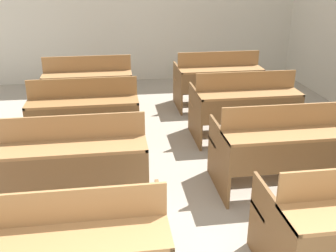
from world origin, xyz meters
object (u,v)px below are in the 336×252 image
object	(u,v)px
bench_back_left	(89,84)
bench_back_right	(218,79)
bench_third_right	(244,104)
bench_second_right	(282,145)
bench_front_left	(66,249)
bench_third_left	(85,113)
bench_second_left	(76,158)

from	to	relation	value
bench_back_left	bench_back_right	world-z (taller)	same
bench_third_right	bench_back_left	distance (m)	2.41
bench_second_right	bench_front_left	bearing A→B (deg)	-147.47
bench_front_left	bench_back_left	bearing A→B (deg)	90.14
bench_third_left	bench_third_right	xyz separation A→B (m)	(2.06, 0.01, 0.00)
bench_third_right	bench_back_right	bearing A→B (deg)	90.74
bench_second_left	bench_front_left	bearing A→B (deg)	-89.04
bench_front_left	bench_second_left	world-z (taller)	same
bench_front_left	bench_back_left	size ratio (longest dim) A/B	1.00
bench_front_left	bench_third_right	bearing A→B (deg)	51.45
bench_second_left	bench_second_right	xyz separation A→B (m)	(2.05, -0.00, 0.00)
bench_front_left	bench_second_left	bearing A→B (deg)	90.96
bench_back_left	bench_third_left	bearing A→B (deg)	-89.87
bench_second_left	bench_back_left	bearing A→B (deg)	89.73
bench_second_left	bench_third_right	size ratio (longest dim) A/B	1.00
bench_front_left	bench_back_left	xyz separation A→B (m)	(-0.01, 3.83, 0.00)
bench_back_right	bench_back_left	bearing A→B (deg)	-179.31
bench_third_left	bench_back_left	xyz separation A→B (m)	(-0.00, 1.27, 0.00)
bench_second_left	bench_back_left	xyz separation A→B (m)	(0.01, 2.53, 0.00)
bench_second_left	bench_third_left	size ratio (longest dim) A/B	1.00
bench_second_right	bench_third_right	xyz separation A→B (m)	(0.03, 1.28, 0.00)
bench_front_left	bench_back_right	distance (m)	4.36
bench_third_left	bench_third_right	bearing A→B (deg)	0.38
bench_third_right	bench_third_left	bearing A→B (deg)	-179.62
bench_third_left	bench_third_right	distance (m)	2.06
bench_second_left	bench_third_right	world-z (taller)	same
bench_third_left	bench_back_left	bearing A→B (deg)	90.13
bench_back_left	bench_second_left	bearing A→B (deg)	-90.27
bench_back_left	bench_back_right	distance (m)	2.04
bench_third_left	bench_front_left	bearing A→B (deg)	-89.85
bench_back_left	bench_front_left	bearing A→B (deg)	-89.86
bench_front_left	bench_back_right	xyz separation A→B (m)	(2.03, 3.85, 0.00)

